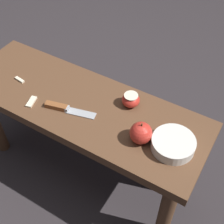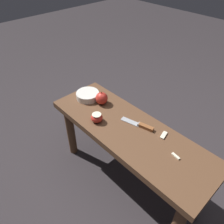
{
  "view_description": "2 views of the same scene",
  "coord_description": "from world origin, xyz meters",
  "views": [
    {
      "loc": [
        -0.54,
        0.66,
        1.34
      ],
      "look_at": [
        -0.15,
        0.01,
        0.5
      ],
      "focal_mm": 50.0,
      "sensor_mm": 36.0,
      "label": 1
    },
    {
      "loc": [
        0.58,
        -0.67,
        1.31
      ],
      "look_at": [
        -0.15,
        0.01,
        0.5
      ],
      "focal_mm": 35.0,
      "sensor_mm": 36.0,
      "label": 2
    }
  ],
  "objects": [
    {
      "name": "apple_slice_center",
      "position": [
        0.29,
        0.03,
        0.48
      ],
      "size": [
        0.05,
        0.02,
        0.01
      ],
      "color": "beige",
      "rests_on": "wooden_bench"
    },
    {
      "name": "knife",
      "position": [
        0.03,
        0.07,
        0.48
      ],
      "size": [
        0.2,
        0.07,
        0.02
      ],
      "rotation": [
        0.0,
        0.0,
        -2.9
      ],
      "color": "#9EA0A5",
      "rests_on": "wooden_bench"
    },
    {
      "name": "apple_cut",
      "position": [
        -0.17,
        -0.09,
        0.5
      ],
      "size": [
        0.07,
        0.07,
        0.05
      ],
      "color": "red",
      "rests_on": "wooden_bench"
    },
    {
      "name": "apple_slice_near_knife",
      "position": [
        0.16,
        0.1,
        0.48
      ],
      "size": [
        0.04,
        0.06,
        0.01
      ],
      "color": "beige",
      "rests_on": "wooden_bench"
    },
    {
      "name": "apple_whole",
      "position": [
        -0.28,
        0.05,
        0.51
      ],
      "size": [
        0.08,
        0.08,
        0.09
      ],
      "color": "red",
      "rests_on": "wooden_bench"
    },
    {
      "name": "wooden_bench",
      "position": [
        0.0,
        0.0,
        0.39
      ],
      "size": [
        1.02,
        0.35,
        0.47
      ],
      "color": "brown",
      "rests_on": "ground_plane"
    },
    {
      "name": "bowl",
      "position": [
        -0.39,
        0.02,
        0.49
      ],
      "size": [
        0.15,
        0.15,
        0.04
      ],
      "color": "silver",
      "rests_on": "wooden_bench"
    },
    {
      "name": "ground_plane",
      "position": [
        0.0,
        0.0,
        0.0
      ],
      "size": [
        8.0,
        8.0,
        0.0
      ],
      "primitive_type": "plane",
      "color": "#2D282B"
    }
  ]
}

